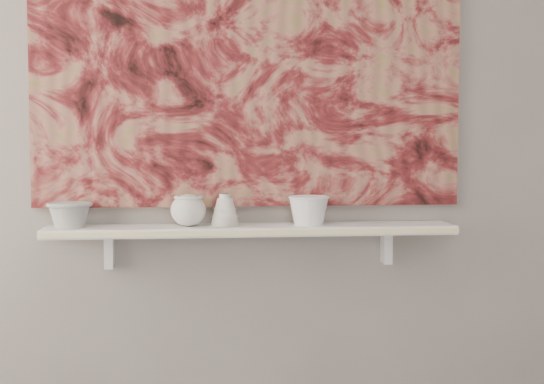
{
  "coord_description": "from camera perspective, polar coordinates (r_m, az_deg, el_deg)",
  "views": [
    {
      "loc": [
        -0.2,
        -1.07,
        1.22
      ],
      "look_at": [
        0.07,
        1.49,
        1.05
      ],
      "focal_mm": 50.0,
      "sensor_mm": 36.0,
      "label": 1
    }
  ],
  "objects": [
    {
      "name": "cup_cream",
      "position": [
        2.58,
        -6.32,
        -1.38
      ],
      "size": [
        0.15,
        0.15,
        0.11
      ],
      "primitive_type": null,
      "rotation": [
        0.0,
        0.0,
        0.32
      ],
      "color": "beige",
      "rests_on": "shelf"
    },
    {
      "name": "house_motif",
      "position": [
        2.72,
        7.86,
        4.09
      ],
      "size": [
        0.09,
        0.0,
        0.08
      ],
      "primitive_type": "cube",
      "color": "black",
      "rests_on": "painting"
    },
    {
      "name": "wall_back",
      "position": [
        2.68,
        -1.7,
        6.66
      ],
      "size": [
        3.6,
        0.0,
        3.6
      ],
      "primitive_type": "plane",
      "rotation": [
        1.57,
        0.0,
        0.0
      ],
      "color": "gray",
      "rests_on": "floor"
    },
    {
      "name": "bracket_right",
      "position": [
        2.75,
        8.61,
        -4.1
      ],
      "size": [
        0.03,
        0.06,
        0.12
      ],
      "primitive_type": "cube",
      "color": "white",
      "rests_on": "wall_back"
    },
    {
      "name": "painting",
      "position": [
        2.68,
        -1.69,
        10.73
      ],
      "size": [
        1.5,
        0.02,
        1.1
      ],
      "primitive_type": "cube",
      "color": "maroon",
      "rests_on": "wall_back"
    },
    {
      "name": "shelf",
      "position": [
        2.6,
        -1.53,
        -2.86
      ],
      "size": [
        1.4,
        0.18,
        0.03
      ],
      "primitive_type": "cube",
      "color": "white",
      "rests_on": "wall_back"
    },
    {
      "name": "bowl_grey",
      "position": [
        2.62,
        -15.0,
        -1.65
      ],
      "size": [
        0.19,
        0.19,
        0.09
      ],
      "primitive_type": null,
      "rotation": [
        0.0,
        0.0,
        0.35
      ],
      "color": "#9A9A97",
      "rests_on": "shelf"
    },
    {
      "name": "shelf_stripe",
      "position": [
        2.51,
        -1.36,
        -3.11
      ],
      "size": [
        1.4,
        0.01,
        0.02
      ],
      "primitive_type": "cube",
      "color": "beige",
      "rests_on": "shelf"
    },
    {
      "name": "bracket_left",
      "position": [
        2.68,
        -12.16,
        -4.36
      ],
      "size": [
        0.03,
        0.06,
        0.12
      ],
      "primitive_type": "cube",
      "color": "white",
      "rests_on": "wall_back"
    },
    {
      "name": "bowl_white",
      "position": [
        2.62,
        2.78,
        -1.38
      ],
      "size": [
        0.16,
        0.16,
        0.1
      ],
      "primitive_type": null,
      "rotation": [
        0.0,
        0.0,
        -0.15
      ],
      "color": "white",
      "rests_on": "shelf"
    },
    {
      "name": "bell_vessel",
      "position": [
        2.59,
        -3.57,
        -1.35
      ],
      "size": [
        0.13,
        0.13,
        0.11
      ],
      "primitive_type": null,
      "rotation": [
        0.0,
        0.0,
        -0.39
      ],
      "color": "beige",
      "rests_on": "shelf"
    }
  ]
}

